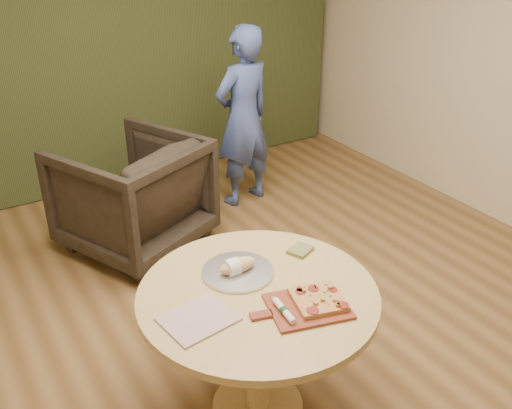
{
  "coord_description": "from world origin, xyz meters",
  "views": [
    {
      "loc": [
        -1.46,
        -2.07,
        2.35
      ],
      "look_at": [
        -0.02,
        0.25,
        0.92
      ],
      "focal_mm": 40.0,
      "sensor_mm": 36.0,
      "label": 1
    }
  ],
  "objects": [
    {
      "name": "person_standing",
      "position": [
        0.87,
        1.9,
        0.77
      ],
      "size": [
        0.62,
        0.46,
        1.54
      ],
      "primitive_type": "imported",
      "rotation": [
        0.0,
        0.0,
        3.31
      ],
      "color": "#3F5598",
      "rests_on": "ground"
    },
    {
      "name": "curtain",
      "position": [
        0.0,
        2.9,
        1.4
      ],
      "size": [
        4.8,
        0.14,
        2.78
      ],
      "primitive_type": "cube",
      "color": "#2C3618",
      "rests_on": "ground"
    },
    {
      "name": "pedestal_table",
      "position": [
        -0.3,
        -0.22,
        0.61
      ],
      "size": [
        1.14,
        1.14,
        0.75
      ],
      "rotation": [
        0.0,
        0.0,
        -0.06
      ],
      "color": "tan",
      "rests_on": "ground"
    },
    {
      "name": "newspaper",
      "position": [
        -0.64,
        -0.26,
        0.76
      ],
      "size": [
        0.33,
        0.29,
        0.01
      ],
      "primitive_type": "cube",
      "rotation": [
        0.0,
        0.0,
        0.14
      ],
      "color": "silver",
      "rests_on": "pedestal_table"
    },
    {
      "name": "cutlery_roll",
      "position": [
        -0.3,
        -0.43,
        0.78
      ],
      "size": [
        0.05,
        0.2,
        0.03
      ],
      "rotation": [
        0.0,
        0.0,
        -0.11
      ],
      "color": "white",
      "rests_on": "pizza_paddle"
    },
    {
      "name": "serving_tray",
      "position": [
        -0.31,
        -0.04,
        0.76
      ],
      "size": [
        0.36,
        0.36,
        0.02
      ],
      "color": "silver",
      "rests_on": "pedestal_table"
    },
    {
      "name": "room_shell",
      "position": [
        0.0,
        0.0,
        1.4
      ],
      "size": [
        5.04,
        6.04,
        2.84
      ],
      "color": "brown",
      "rests_on": "ground"
    },
    {
      "name": "green_packet",
      "position": [
        0.07,
        -0.04,
        0.76
      ],
      "size": [
        0.15,
        0.14,
        0.02
      ],
      "primitive_type": "cube",
      "rotation": [
        0.0,
        0.0,
        0.41
      ],
      "color": "#525E2A",
      "rests_on": "pedestal_table"
    },
    {
      "name": "flatbread_pizza",
      "position": [
        -0.12,
        -0.45,
        0.78
      ],
      "size": [
        0.27,
        0.27,
        0.04
      ],
      "rotation": [
        0.0,
        0.0,
        -0.26
      ],
      "color": "tan",
      "rests_on": "pizza_paddle"
    },
    {
      "name": "bread_roll",
      "position": [
        -0.32,
        -0.04,
        0.79
      ],
      "size": [
        0.19,
        0.09,
        0.09
      ],
      "color": "#DFB988",
      "rests_on": "serving_tray"
    },
    {
      "name": "armchair",
      "position": [
        -0.24,
        1.68,
        0.48
      ],
      "size": [
        1.2,
        1.17,
        0.95
      ],
      "primitive_type": "imported",
      "rotation": [
        0.0,
        0.0,
        3.56
      ],
      "color": "black",
      "rests_on": "ground"
    },
    {
      "name": "pizza_paddle",
      "position": [
        -0.19,
        -0.44,
        0.76
      ],
      "size": [
        0.47,
        0.36,
        0.01
      ],
      "rotation": [
        0.0,
        0.0,
        -0.26
      ],
      "color": "brown",
      "rests_on": "pedestal_table"
    }
  ]
}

